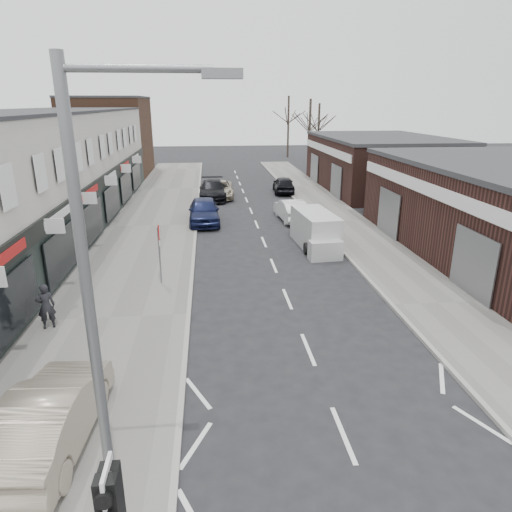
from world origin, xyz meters
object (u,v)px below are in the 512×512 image
object	(u,v)px
pedestrian	(46,306)
parked_car_left_a	(204,211)
street_lamp	(104,323)
parked_car_left_c	(219,189)
parked_car_right_a	(291,210)
warning_sign	(159,237)
sedan_on_pavement	(51,416)
white_van	(316,231)
parked_car_left_b	(213,190)
parked_car_right_b	(284,185)

from	to	relation	value
pedestrian	parked_car_left_a	size ratio (longest dim) A/B	0.34
street_lamp	parked_car_left_c	world-z (taller)	street_lamp
street_lamp	pedestrian	bearing A→B (deg)	114.97
parked_car_left_a	parked_car_right_a	xyz separation A→B (m)	(5.84, 0.23, -0.11)
pedestrian	parked_car_left_c	size ratio (longest dim) A/B	0.32
parked_car_left_c	warning_sign	bearing A→B (deg)	-97.72
sedan_on_pavement	pedestrian	world-z (taller)	pedestrian
pedestrian	parked_car_left_c	distance (m)	23.86
white_van	parked_car_left_b	world-z (taller)	white_van
parked_car_right_a	parked_car_left_a	bearing A→B (deg)	-2.20
warning_sign	street_lamp	bearing A→B (deg)	-87.16
sedan_on_pavement	parked_car_right_b	bearing A→B (deg)	-104.83
warning_sign	parked_car_right_a	xyz separation A→B (m)	(7.60, 10.93, -1.49)
parked_car_left_c	parked_car_right_b	distance (m)	5.92
sedan_on_pavement	parked_car_left_c	distance (m)	29.22
parked_car_right_a	parked_car_right_b	world-z (taller)	parked_car_right_b
pedestrian	parked_car_left_b	size ratio (longest dim) A/B	0.31
warning_sign	parked_car_left_c	xyz separation A→B (m)	(2.96, 19.12, -1.50)
street_lamp	parked_car_right_a	xyz separation A→B (m)	(6.96, 23.73, -3.90)
parked_car_left_a	parked_car_left_c	xyz separation A→B (m)	(1.20, 8.42, -0.13)
warning_sign	sedan_on_pavement	world-z (taller)	warning_sign
pedestrian	parked_car_right_b	bearing A→B (deg)	-139.53
pedestrian	parked_car_left_b	xyz separation A→B (m)	(5.96, 22.44, -0.17)
sedan_on_pavement	parked_car_left_c	xyz separation A→B (m)	(4.51, 28.87, -0.18)
white_van	parked_car_right_b	size ratio (longest dim) A/B	1.17
parked_car_left_c	parked_car_right_a	world-z (taller)	parked_car_right_a
parked_car_left_b	parked_car_right_b	size ratio (longest dim) A/B	1.24
parked_car_right_a	parked_car_right_b	xyz separation A→B (m)	(1.06, 9.78, 0.01)
street_lamp	white_van	world-z (taller)	street_lamp
pedestrian	parked_car_left_c	bearing A→B (deg)	-128.91
sedan_on_pavement	pedestrian	size ratio (longest dim) A/B	2.82
parked_car_left_a	parked_car_right_a	world-z (taller)	parked_car_left_a
parked_car_left_c	parked_car_right_b	world-z (taller)	parked_car_right_b
white_van	sedan_on_pavement	size ratio (longest dim) A/B	1.09
parked_car_right_a	parked_car_left_c	bearing A→B (deg)	-64.97
sedan_on_pavement	parked_car_left_a	distance (m)	20.72
warning_sign	parked_car_left_b	xyz separation A→B (m)	(2.42, 18.60, -1.43)
parked_car_right_b	white_van	bearing A→B (deg)	91.20
parked_car_left_a	parked_car_left_b	xyz separation A→B (m)	(0.66, 7.91, -0.06)
sedan_on_pavement	parked_car_left_b	world-z (taller)	sedan_on_pavement
parked_car_left_b	parked_car_left_c	size ratio (longest dim) A/B	1.05
warning_sign	white_van	distance (m)	9.34
street_lamp	parked_car_left_b	distance (m)	31.69
warning_sign	parked_car_right_b	xyz separation A→B (m)	(8.66, 20.71, -1.47)
warning_sign	parked_car_right_b	bearing A→B (deg)	67.31
parked_car_left_a	pedestrian	bearing A→B (deg)	-111.33
street_lamp	pedestrian	xyz separation A→B (m)	(-4.17, 8.96, -3.68)
warning_sign	parked_car_right_b	world-z (taller)	warning_sign
pedestrian	white_van	bearing A→B (deg)	-165.80
parked_car_left_b	parked_car_left_a	bearing A→B (deg)	-94.58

